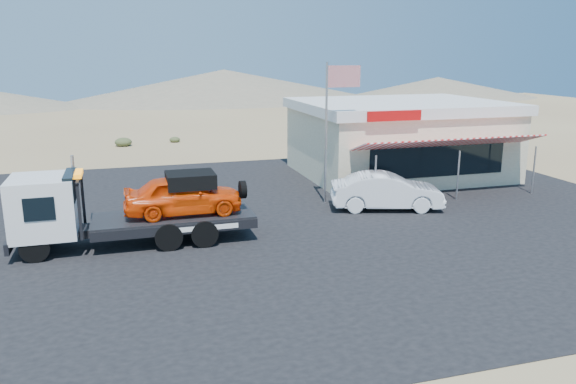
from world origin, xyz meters
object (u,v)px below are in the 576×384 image
object	(u,v)px
tow_truck	(129,205)
jerky_store	(399,138)
flagpole	(331,116)
white_sedan	(387,191)

from	to	relation	value
tow_truck	jerky_store	world-z (taller)	jerky_store
flagpole	jerky_store	bearing A→B (deg)	38.79
jerky_store	flagpole	xyz separation A→B (m)	(-5.57, -4.47, 1.77)
white_sedan	flagpole	xyz separation A→B (m)	(-1.87, 1.71, 2.99)
tow_truck	flagpole	size ratio (longest dim) A/B	1.31
tow_truck	flagpole	world-z (taller)	flagpole
flagpole	white_sedan	bearing A→B (deg)	-42.45
white_sedan	flagpole	size ratio (longest dim) A/B	0.77
white_sedan	jerky_store	bearing A→B (deg)	-14.53
jerky_store	flagpole	bearing A→B (deg)	-141.21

